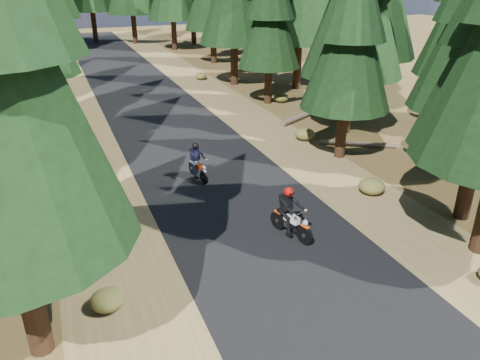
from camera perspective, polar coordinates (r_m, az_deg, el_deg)
name	(u,v)px	position (r m, az deg, el deg)	size (l,w,h in m)	color
ground	(257,228)	(15.43, 2.10, -5.86)	(120.00, 120.00, 0.00)	#4A341A
road	(209,172)	(19.60, -3.84, 1.01)	(6.00, 100.00, 0.01)	black
shoulder_l	(95,190)	(18.83, -17.23, -1.13)	(3.20, 100.00, 0.01)	brown
shoulder_r	(305,157)	(21.36, 7.96, 2.83)	(3.20, 100.00, 0.01)	brown
log_near	(312,112)	(27.78, 8.77, 8.21)	(0.32, 0.32, 5.97)	#4C4233
log_far	(357,144)	(23.09, 14.10, 4.30)	(0.24, 0.24, 3.57)	#4C4233
understory_shrubs	(208,145)	(21.83, -3.95, 4.27)	(16.01, 30.67, 0.66)	#474C1E
rider_lead	(291,221)	(14.79, 6.26, -4.98)	(1.06, 1.92, 1.64)	silver
rider_follow	(198,168)	(18.78, -5.15, 1.53)	(0.74, 1.73, 1.49)	maroon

